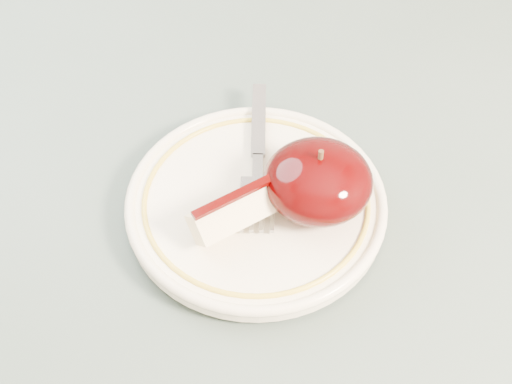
# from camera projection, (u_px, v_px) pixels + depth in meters

# --- Properties ---
(table) EXTENTS (0.90, 0.90, 0.75)m
(table) POSITION_uv_depth(u_px,v_px,m) (304.00, 341.00, 0.61)
(table) COLOR brown
(table) RESTS_ON ground
(plate) EXTENTS (0.21, 0.21, 0.02)m
(plate) POSITION_uv_depth(u_px,v_px,m) (256.00, 203.00, 0.57)
(plate) COLOR #EEE6C7
(plate) RESTS_ON table
(apple_half) EXTENTS (0.08, 0.08, 0.06)m
(apple_half) POSITION_uv_depth(u_px,v_px,m) (318.00, 181.00, 0.55)
(apple_half) COLOR black
(apple_half) RESTS_ON plate
(apple_wedge) EXTENTS (0.08, 0.08, 0.04)m
(apple_wedge) POSITION_uv_depth(u_px,v_px,m) (240.00, 209.00, 0.54)
(apple_wedge) COLOR #F8E8B7
(apple_wedge) RESTS_ON plate
(fork) EXTENTS (0.03, 0.16, 0.00)m
(fork) POSITION_uv_depth(u_px,v_px,m) (258.00, 157.00, 0.59)
(fork) COLOR #94969C
(fork) RESTS_ON plate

